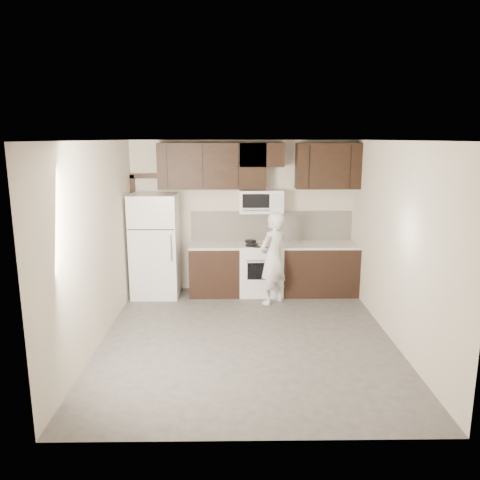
{
  "coord_description": "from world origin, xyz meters",
  "views": [
    {
      "loc": [
        -0.18,
        -6.06,
        2.73
      ],
      "look_at": [
        -0.08,
        0.9,
        1.21
      ],
      "focal_mm": 35.0,
      "sensor_mm": 36.0,
      "label": 1
    }
  ],
  "objects_px": {
    "microwave": "(261,201)",
    "person": "(273,258)",
    "refrigerator": "(155,245)",
    "stove": "(261,269)"
  },
  "relations": [
    {
      "from": "microwave",
      "to": "person",
      "type": "xyz_separation_m",
      "value": [
        0.17,
        -0.62,
        -0.87
      ]
    },
    {
      "from": "stove",
      "to": "refrigerator",
      "type": "height_order",
      "value": "refrigerator"
    },
    {
      "from": "microwave",
      "to": "person",
      "type": "bearing_deg",
      "value": -74.6
    },
    {
      "from": "microwave",
      "to": "person",
      "type": "relative_size",
      "value": 0.49
    },
    {
      "from": "microwave",
      "to": "refrigerator",
      "type": "relative_size",
      "value": 0.42
    },
    {
      "from": "stove",
      "to": "person",
      "type": "height_order",
      "value": "person"
    },
    {
      "from": "microwave",
      "to": "refrigerator",
      "type": "distance_m",
      "value": 2.0
    },
    {
      "from": "microwave",
      "to": "person",
      "type": "distance_m",
      "value": 1.08
    },
    {
      "from": "stove",
      "to": "microwave",
      "type": "relative_size",
      "value": 1.24
    },
    {
      "from": "refrigerator",
      "to": "person",
      "type": "xyz_separation_m",
      "value": [
        2.02,
        -0.45,
        -0.12
      ]
    }
  ]
}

